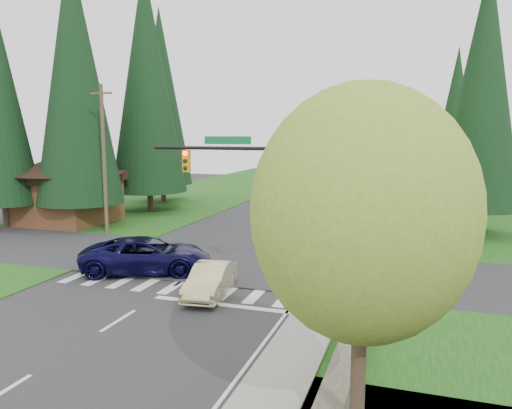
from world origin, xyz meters
The scene contains 33 objects.
ground centered at (0.00, 0.00, 0.00)m, with size 120.00×120.00×0.00m, color #28282B.
grass_east centered at (13.00, 20.00, 0.03)m, with size 14.00×110.00×0.06m, color #184612.
grass_west centered at (-13.00, 20.00, 0.03)m, with size 14.00×110.00×0.06m, color #184612.
cross_street centered at (0.00, 8.00, 0.00)m, with size 120.00×8.00×0.10m, color #28282B.
sidewalk_east centered at (6.90, 22.00, 0.07)m, with size 1.80×80.00×0.13m, color gray.
curb_east centered at (6.05, 22.00, 0.07)m, with size 0.20×80.00×0.13m, color gray.
stone_wall_south centered at (8.60, -3.00, 0.35)m, with size 0.70×14.00×0.70m, color #4C4438.
stone_wall_north centered at (8.60, 30.00, 0.35)m, with size 0.70×40.00×0.70m, color #4C4438.
traffic_signal centered at (4.37, 4.50, 4.98)m, with size 8.70×0.37×6.80m.
brown_building centered at (-15.00, 15.00, 3.14)m, with size 8.40×8.40×5.40m.
utility_pole centered at (-9.50, 12.00, 5.14)m, with size 1.60×0.24×10.00m.
decid_tree_0 centered at (9.20, 14.00, 5.60)m, with size 4.80×4.80×8.37m.
decid_tree_1 centered at (9.30, 21.00, 5.80)m, with size 5.20×5.20×8.80m.
decid_tree_2 centered at (9.10, 28.00, 5.93)m, with size 5.00×5.00×8.82m.
decid_tree_3 centered at (9.20, 35.00, 5.66)m, with size 5.00×5.00×8.55m.
decid_tree_4 centered at (9.30, 42.00, 6.06)m, with size 5.40×5.40×9.18m.
decid_tree_5 centered at (9.10, 49.00, 5.53)m, with size 4.80×4.80×8.30m.
decid_tree_6 centered at (9.20, 56.00, 5.86)m, with size 5.20×5.20×8.86m.
decid_tree_south centered at (9.30, -6.00, 5.27)m, with size 4.60×4.60×7.92m.
conifer_w_a centered at (-13.00, 14.00, 10.79)m, with size 6.12×6.12×19.80m.
conifer_w_b centered at (-16.00, 18.00, 9.79)m, with size 5.44×5.44×17.80m.
conifer_w_c centered at (-12.00, 22.00, 11.29)m, with size 6.46×6.46×20.80m.
conifer_w_e centered at (-14.00, 28.00, 10.29)m, with size 5.78×5.78×18.80m.
conifer_e_a centered at (14.00, 20.00, 9.79)m, with size 5.44×5.44×17.80m.
conifer_e_b centered at (15.00, 34.00, 10.79)m, with size 6.12×6.12×19.80m.
conifer_e_c centered at (14.00, 48.00, 9.29)m, with size 5.10×5.10×16.80m.
sedan_champagne centered at (2.07, 2.74, 0.67)m, with size 1.42×4.08×1.35m, color beige.
suv_navy centered at (-2.32, 5.00, 0.87)m, with size 2.89×6.28×1.74m, color black.
parked_car_a centered at (5.11, 20.36, 0.76)m, with size 1.80×4.46×1.52m, color silver.
parked_car_b centered at (4.20, 24.27, 0.62)m, with size 1.74×4.27×1.24m, color gray.
parked_car_c centered at (5.60, 35.98, 0.81)m, with size 1.71×4.91×1.62m, color silver.
parked_car_d centered at (4.47, 38.10, 0.76)m, with size 1.80×4.46×1.52m, color silver.
parked_car_e centered at (4.48, 46.12, 0.71)m, with size 1.98×4.87×1.41m, color #A3A3A7.
Camera 1 is at (10.37, -16.12, 6.91)m, focal length 35.00 mm.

